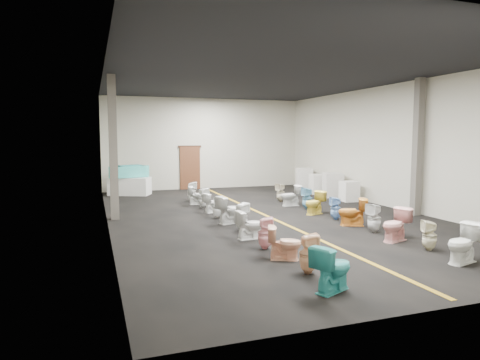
% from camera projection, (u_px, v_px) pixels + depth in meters
% --- Properties ---
extents(floor, '(16.00, 16.00, 0.00)m').
position_uv_depth(floor, '(266.00, 216.00, 14.13)').
color(floor, black).
rests_on(floor, ground).
extents(ceiling, '(16.00, 16.00, 0.00)m').
position_uv_depth(ceiling, '(267.00, 77.00, 13.67)').
color(ceiling, black).
rests_on(ceiling, ground).
extents(wall_back, '(10.00, 0.00, 10.00)m').
position_uv_depth(wall_back, '(205.00, 144.00, 21.42)').
color(wall_back, '#BBB69F').
rests_on(wall_back, ground).
extents(wall_front, '(10.00, 0.00, 10.00)m').
position_uv_depth(wall_front, '(472.00, 160.00, 6.38)').
color(wall_front, '#BBB69F').
rests_on(wall_front, ground).
extents(wall_left, '(0.00, 16.00, 16.00)m').
position_uv_depth(wall_left, '(106.00, 149.00, 12.28)').
color(wall_left, '#BBB69F').
rests_on(wall_left, ground).
extents(wall_right, '(0.00, 16.00, 16.00)m').
position_uv_depth(wall_right, '(394.00, 146.00, 15.52)').
color(wall_right, '#BBB69F').
rests_on(wall_right, ground).
extents(aisle_stripe, '(0.12, 15.60, 0.01)m').
position_uv_depth(aisle_stripe, '(266.00, 216.00, 14.13)').
color(aisle_stripe, '#9D7316').
rests_on(aisle_stripe, floor).
extents(back_door, '(1.00, 0.10, 2.10)m').
position_uv_depth(back_door, '(190.00, 168.00, 21.23)').
color(back_door, '#562D19').
rests_on(back_door, floor).
extents(door_frame, '(1.15, 0.08, 0.10)m').
position_uv_depth(door_frame, '(190.00, 146.00, 21.13)').
color(door_frame, '#331C11').
rests_on(door_frame, back_door).
extents(column_left, '(0.25, 0.25, 4.50)m').
position_uv_depth(column_left, '(113.00, 148.00, 13.30)').
color(column_left, '#59544C').
rests_on(column_left, floor).
extents(column_right, '(0.25, 0.25, 4.50)m').
position_uv_depth(column_right, '(418.00, 147.00, 14.03)').
color(column_right, '#59544C').
rests_on(column_right, floor).
extents(display_table, '(1.97, 1.52, 0.78)m').
position_uv_depth(display_table, '(130.00, 186.00, 19.14)').
color(display_table, white).
rests_on(display_table, floor).
extents(bathtub, '(1.80, 1.04, 0.55)m').
position_uv_depth(bathtub, '(129.00, 171.00, 19.08)').
color(bathtub, '#40B8B0').
rests_on(bathtub, display_table).
extents(appliance_crate_a, '(0.68, 0.68, 0.81)m').
position_uv_depth(appliance_crate_a, '(349.00, 191.00, 17.26)').
color(appliance_crate_a, white).
rests_on(appliance_crate_a, floor).
extents(appliance_crate_b, '(0.94, 0.94, 1.04)m').
position_uv_depth(appliance_crate_b, '(333.00, 185.00, 18.42)').
color(appliance_crate_b, silver).
rests_on(appliance_crate_b, floor).
extents(appliance_crate_c, '(0.93, 0.93, 0.89)m').
position_uv_depth(appliance_crate_c, '(319.00, 184.00, 19.53)').
color(appliance_crate_c, white).
rests_on(appliance_crate_c, floor).
extents(appliance_crate_d, '(0.94, 0.94, 1.07)m').
position_uv_depth(appliance_crate_d, '(304.00, 179.00, 20.91)').
color(appliance_crate_d, silver).
rests_on(appliance_crate_d, floor).
extents(toilet_left_0, '(0.91, 0.74, 0.81)m').
position_uv_depth(toilet_left_0, '(333.00, 268.00, 7.17)').
color(toilet_left_0, teal).
rests_on(toilet_left_0, floor).
extents(toilet_left_1, '(0.42, 0.41, 0.77)m').
position_uv_depth(toilet_left_1, '(308.00, 254.00, 8.11)').
color(toilet_left_1, '#EEB98E').
rests_on(toilet_left_1, floor).
extents(toilet_left_2, '(0.81, 0.65, 0.72)m').
position_uv_depth(toilet_left_2, '(285.00, 243.00, 9.03)').
color(toilet_left_2, '#FCB997').
rests_on(toilet_left_2, floor).
extents(toilet_left_3, '(0.42, 0.42, 0.75)m').
position_uv_depth(toilet_left_3, '(265.00, 233.00, 9.89)').
color(toilet_left_3, '#EDAAAE').
rests_on(toilet_left_3, floor).
extents(toilet_left_4, '(0.76, 0.49, 0.74)m').
position_uv_depth(toilet_left_4, '(250.00, 225.00, 10.88)').
color(toilet_left_4, white).
rests_on(toilet_left_4, floor).
extents(toilet_left_5, '(0.46, 0.46, 0.78)m').
position_uv_depth(toilet_left_5, '(241.00, 217.00, 11.86)').
color(toilet_left_5, silver).
rests_on(toilet_left_5, floor).
extents(toilet_left_6, '(0.92, 0.70, 0.84)m').
position_uv_depth(toilet_left_6, '(230.00, 210.00, 12.82)').
color(toilet_left_6, silver).
rests_on(toilet_left_6, floor).
extents(toilet_left_7, '(0.43, 0.42, 0.73)m').
position_uv_depth(toilet_left_7, '(218.00, 207.00, 13.67)').
color(toilet_left_7, white).
rests_on(toilet_left_7, floor).
extents(toilet_left_8, '(0.75, 0.59, 0.68)m').
position_uv_depth(toilet_left_8, '(213.00, 203.00, 14.68)').
color(toilet_left_8, white).
rests_on(toilet_left_8, floor).
extents(toilet_left_9, '(0.43, 0.43, 0.75)m').
position_uv_depth(toilet_left_9, '(203.00, 198.00, 15.56)').
color(toilet_left_9, silver).
rests_on(toilet_left_9, floor).
extents(toilet_left_10, '(0.75, 0.48, 0.72)m').
position_uv_depth(toilet_left_10, '(197.00, 195.00, 16.42)').
color(toilet_left_10, white).
rests_on(toilet_left_10, floor).
extents(toilet_left_11, '(0.36, 0.36, 0.78)m').
position_uv_depth(toilet_left_11, '(192.00, 191.00, 17.33)').
color(toilet_left_11, white).
rests_on(toilet_left_11, floor).
extents(toilet_right_1, '(0.90, 0.65, 0.83)m').
position_uv_depth(toilet_right_1, '(464.00, 243.00, 8.77)').
color(toilet_right_1, white).
rests_on(toilet_right_1, floor).
extents(toilet_right_2, '(0.42, 0.41, 0.70)m').
position_uv_depth(toilet_right_2, '(430.00, 235.00, 9.76)').
color(toilet_right_2, beige).
rests_on(toilet_right_2, floor).
extents(toilet_right_3, '(0.92, 0.70, 0.83)m').
position_uv_depth(toilet_right_3, '(396.00, 225.00, 10.62)').
color(toilet_right_3, '#FAAFAA').
rests_on(toilet_right_3, floor).
extents(toilet_right_4, '(0.45, 0.45, 0.80)m').
position_uv_depth(toilet_right_4, '(374.00, 218.00, 11.61)').
color(toilet_right_4, silver).
rests_on(toilet_right_4, floor).
extents(toilet_right_5, '(0.91, 0.72, 0.82)m').
position_uv_depth(toilet_right_5, '(352.00, 212.00, 12.50)').
color(toilet_right_5, orange).
rests_on(toilet_right_5, floor).
extents(toilet_right_6, '(0.39, 0.38, 0.73)m').
position_uv_depth(toilet_right_6, '(336.00, 208.00, 13.40)').
color(toilet_right_6, '#79A7DC').
rests_on(toilet_right_6, floor).
extents(toilet_right_7, '(0.87, 0.68, 0.78)m').
position_uv_depth(toilet_right_7, '(315.00, 203.00, 14.34)').
color(toilet_right_7, yellow).
rests_on(toilet_right_7, floor).
extents(toilet_right_8, '(0.38, 0.37, 0.80)m').
position_uv_depth(toilet_right_8, '(307.00, 199.00, 15.24)').
color(toilet_right_8, '#71B0CF').
rests_on(toilet_right_8, floor).
extents(toilet_right_9, '(0.79, 0.47, 0.78)m').
position_uv_depth(toilet_right_9, '(291.00, 196.00, 16.08)').
color(toilet_right_9, silver).
rests_on(toilet_right_9, floor).
extents(toilet_right_10, '(0.44, 0.43, 0.74)m').
position_uv_depth(toilet_right_10, '(281.00, 193.00, 17.11)').
color(toilet_right_10, beige).
rests_on(toilet_right_10, floor).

